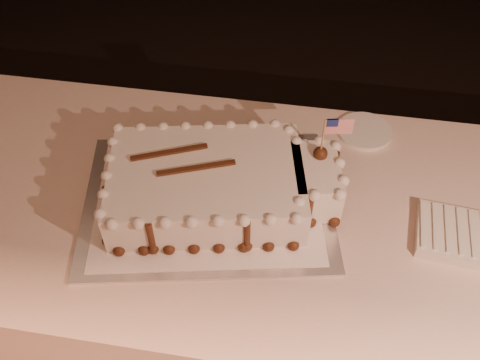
% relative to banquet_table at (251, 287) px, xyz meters
% --- Properties ---
extents(room_shell, '(6.10, 8.10, 2.90)m').
position_rel_banquet_table_xyz_m(room_shell, '(0.00, -0.60, 1.02)').
color(room_shell, black).
rests_on(room_shell, ground).
extents(banquet_table, '(2.40, 0.80, 0.75)m').
position_rel_banquet_table_xyz_m(banquet_table, '(0.00, 0.00, 0.00)').
color(banquet_table, beige).
rests_on(banquet_table, ground).
extents(cake_board, '(0.68, 0.56, 0.01)m').
position_rel_banquet_table_xyz_m(cake_board, '(-0.11, -0.00, 0.38)').
color(cake_board, silver).
rests_on(cake_board, banquet_table).
extents(doily, '(0.61, 0.51, 0.00)m').
position_rel_banquet_table_xyz_m(doily, '(-0.11, -0.00, 0.38)').
color(doily, white).
rests_on(doily, cake_board).
extents(sheet_cake, '(0.59, 0.40, 0.23)m').
position_rel_banquet_table_xyz_m(sheet_cake, '(-0.08, 0.00, 0.44)').
color(sheet_cake, silver).
rests_on(sheet_cake, doily).
extents(napkin_stack, '(0.23, 0.18, 0.03)m').
position_rel_banquet_table_xyz_m(napkin_stack, '(0.49, -0.02, 0.39)').
color(napkin_stack, beige).
rests_on(napkin_stack, banquet_table).
extents(side_plate, '(0.15, 0.15, 0.01)m').
position_rel_banquet_table_xyz_m(side_plate, '(0.27, 0.31, 0.38)').
color(side_plate, silver).
rests_on(side_plate, banquet_table).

